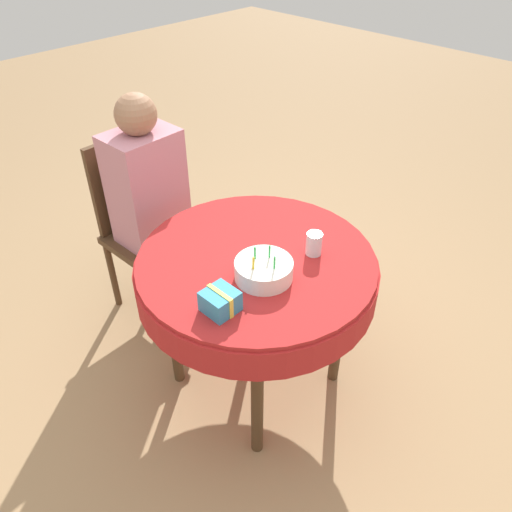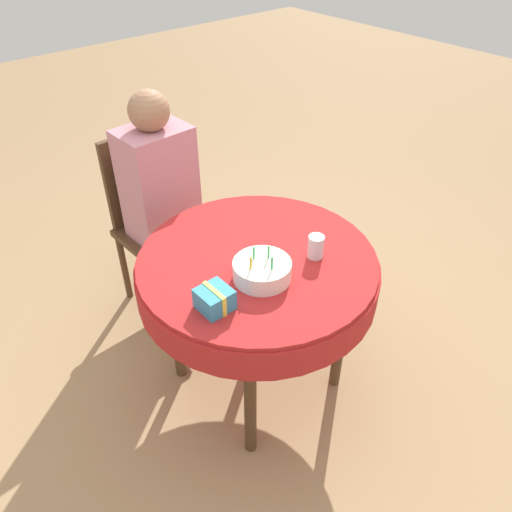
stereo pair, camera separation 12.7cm
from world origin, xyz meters
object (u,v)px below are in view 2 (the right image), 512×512
(birthday_cake, at_px, (262,270))
(gift_box, at_px, (215,299))
(drinking_glass, at_px, (316,247))
(chair, at_px, (156,218))
(person, at_px, (162,189))

(birthday_cake, bearing_deg, gift_box, -176.43)
(birthday_cake, distance_m, drinking_glass, 0.25)
(chair, relative_size, birthday_cake, 4.30)
(chair, distance_m, birthday_cake, 0.98)
(chair, xyz_separation_m, drinking_glass, (0.17, -0.98, 0.28))
(chair, height_order, gift_box, chair)
(gift_box, bearing_deg, birthday_cake, 3.57)
(person, height_order, drinking_glass, person)
(drinking_glass, bearing_deg, birthday_cake, 171.19)
(birthday_cake, relative_size, drinking_glass, 2.32)
(gift_box, bearing_deg, drinking_glass, -2.84)
(chair, bearing_deg, birthday_cake, -96.79)
(drinking_glass, bearing_deg, chair, 99.83)
(person, height_order, gift_box, person)
(person, bearing_deg, chair, 90.00)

